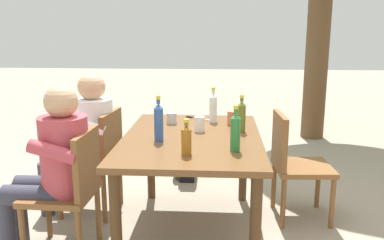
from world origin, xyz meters
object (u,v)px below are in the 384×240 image
chair_far_left (293,160)px  person_in_plaid_shirt (54,162)px  cup_steel (172,118)px  table_knife (196,118)px  cup_white (200,124)px  person_in_white_shirt (85,137)px  bottle_clear (213,107)px  backpack_by_far_side (187,156)px  bottle_amber (186,140)px  chair_near_right (71,186)px  chair_near_left (99,157)px  backpack_by_near_side (187,157)px  bottle_olive (241,116)px  bottle_green (235,132)px  cup_terracotta (231,118)px  bottle_blue (159,122)px  dining_table (192,149)px

chair_far_left → person_in_plaid_shirt: bearing=-69.2°
cup_steel → table_knife: bearing=136.5°
cup_steel → cup_white: cup_white is taller
person_in_white_shirt → person_in_plaid_shirt: 0.65m
person_in_white_shirt → cup_white: person_in_white_shirt is taller
bottle_clear → backpack_by_far_side: bottle_clear is taller
backpack_by_far_side → cup_steel: bearing=-3.8°
bottle_amber → chair_near_right: bearing=-98.3°
bottle_clear → cup_steel: (0.09, -0.34, -0.08)m
chair_near_right → table_knife: bearing=138.9°
chair_near_right → chair_near_left: bearing=-180.0°
table_knife → backpack_by_near_side: table_knife is taller
person_in_white_shirt → bottle_clear: (-0.14, 1.05, 0.23)m
bottle_clear → backpack_by_far_side: size_ratio=0.63×
chair_near_left → bottle_olive: size_ratio=3.07×
person_in_white_shirt → bottle_green: (0.67, 1.20, 0.24)m
chair_near_left → bottle_amber: bottle_amber is taller
bottle_amber → cup_terracotta: (-0.82, 0.30, -0.04)m
bottle_blue → table_knife: bottle_blue is taller
bottle_blue → cup_white: bottle_blue is taller
person_in_white_shirt → dining_table: bearing=70.2°
chair_near_right → cup_steel: bearing=139.6°
bottle_blue → backpack_by_far_side: size_ratio=0.69×
chair_near_left → bottle_green: 1.34m
chair_near_right → chair_far_left: bearing=112.2°
bottle_blue → cup_white: size_ratio=2.79×
chair_near_right → chair_far_left: same height
dining_table → bottle_amber: 0.48m
dining_table → table_knife: size_ratio=6.61×
bottle_amber → cup_steel: 0.85m
chair_far_left → bottle_blue: (0.46, -1.02, 0.41)m
cup_steel → backpack_by_near_side: bearing=175.7°
person_in_white_shirt → cup_steel: person_in_white_shirt is taller
bottle_blue → cup_white: 0.39m
cup_white → backpack_by_far_side: size_ratio=0.25×
dining_table → cup_white: (-0.14, 0.05, 0.15)m
bottle_green → cup_terracotta: 0.72m
person_in_white_shirt → bottle_olive: (0.18, 1.26, 0.23)m
bottle_olive → bottle_clear: (-0.32, -0.22, 0.00)m
chair_far_left → bottle_clear: (-0.14, -0.65, 0.40)m
dining_table → bottle_clear: 0.53m
cup_terracotta → cup_white: (0.23, -0.25, 0.00)m
bottle_green → cup_steel: 0.88m
bottle_green → cup_steel: (-0.73, -0.49, -0.08)m
backpack_by_far_side → bottle_blue: bearing=-3.6°
cup_terracotta → cup_white: size_ratio=0.97×
bottle_olive → cup_steel: bottle_olive is taller
chair_near_right → backpack_by_near_side: 1.67m
bottle_olive → table_knife: 0.58m
person_in_white_shirt → bottle_clear: 1.08m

